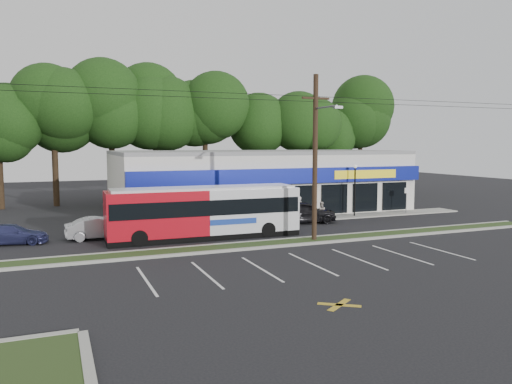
{
  "coord_description": "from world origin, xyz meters",
  "views": [
    {
      "loc": [
        -11.57,
        -25.36,
        5.89
      ],
      "look_at": [
        0.81,
        5.0,
        2.74
      ],
      "focal_mm": 35.0,
      "sensor_mm": 36.0,
      "label": 1
    }
  ],
  "objects_px": {
    "metrobus": "(205,211)",
    "car_silver": "(100,228)",
    "sign_post": "(407,196)",
    "car_blue": "(12,234)",
    "car_dark": "(303,212)",
    "lamp_post": "(355,184)",
    "pedestrian_b": "(321,212)",
    "utility_pole": "(313,152)",
    "pedestrian_a": "(299,209)"
  },
  "relations": [
    {
      "from": "metrobus",
      "to": "car_silver",
      "type": "height_order",
      "value": "metrobus"
    },
    {
      "from": "sign_post",
      "to": "car_silver",
      "type": "xyz_separation_m",
      "value": [
        -25.0,
        -1.85,
        -0.87
      ]
    },
    {
      "from": "metrobus",
      "to": "car_blue",
      "type": "distance_m",
      "value": 11.44
    },
    {
      "from": "car_dark",
      "to": "car_blue",
      "type": "height_order",
      "value": "car_dark"
    },
    {
      "from": "lamp_post",
      "to": "pedestrian_b",
      "type": "bearing_deg",
      "value": -158.91
    },
    {
      "from": "metrobus",
      "to": "lamp_post",
      "type": "bearing_deg",
      "value": 18.25
    },
    {
      "from": "lamp_post",
      "to": "utility_pole",
      "type": "bearing_deg",
      "value": -136.05
    },
    {
      "from": "car_blue",
      "to": "car_dark",
      "type": "bearing_deg",
      "value": -78.59
    },
    {
      "from": "sign_post",
      "to": "car_blue",
      "type": "height_order",
      "value": "sign_post"
    },
    {
      "from": "car_silver",
      "to": "pedestrian_b",
      "type": "bearing_deg",
      "value": -89.91
    },
    {
      "from": "sign_post",
      "to": "car_silver",
      "type": "height_order",
      "value": "sign_post"
    },
    {
      "from": "car_blue",
      "to": "pedestrian_a",
      "type": "bearing_deg",
      "value": -75.73
    },
    {
      "from": "lamp_post",
      "to": "car_dark",
      "type": "height_order",
      "value": "lamp_post"
    },
    {
      "from": "metrobus",
      "to": "car_silver",
      "type": "distance_m",
      "value": 6.6
    },
    {
      "from": "utility_pole",
      "to": "car_dark",
      "type": "relative_size",
      "value": 10.0
    },
    {
      "from": "metrobus",
      "to": "car_blue",
      "type": "relative_size",
      "value": 2.97
    },
    {
      "from": "car_silver",
      "to": "car_blue",
      "type": "distance_m",
      "value": 4.98
    },
    {
      "from": "lamp_post",
      "to": "pedestrian_b",
      "type": "relative_size",
      "value": 2.71
    },
    {
      "from": "car_dark",
      "to": "car_silver",
      "type": "relative_size",
      "value": 1.21
    },
    {
      "from": "utility_pole",
      "to": "lamp_post",
      "type": "xyz_separation_m",
      "value": [
        8.17,
        7.87,
        -2.74
      ]
    },
    {
      "from": "metrobus",
      "to": "car_dark",
      "type": "relative_size",
      "value": 2.42
    },
    {
      "from": "metrobus",
      "to": "pedestrian_a",
      "type": "height_order",
      "value": "metrobus"
    },
    {
      "from": "metrobus",
      "to": "pedestrian_b",
      "type": "distance_m",
      "value": 10.33
    },
    {
      "from": "car_dark",
      "to": "pedestrian_a",
      "type": "distance_m",
      "value": 1.01
    },
    {
      "from": "sign_post",
      "to": "pedestrian_a",
      "type": "bearing_deg",
      "value": -179.58
    },
    {
      "from": "car_blue",
      "to": "pedestrian_a",
      "type": "relative_size",
      "value": 2.13
    },
    {
      "from": "lamp_post",
      "to": "pedestrian_a",
      "type": "bearing_deg",
      "value": -176.72
    },
    {
      "from": "utility_pole",
      "to": "car_silver",
      "type": "relative_size",
      "value": 12.07
    },
    {
      "from": "lamp_post",
      "to": "metrobus",
      "type": "bearing_deg",
      "value": -162.78
    },
    {
      "from": "car_silver",
      "to": "pedestrian_b",
      "type": "relative_size",
      "value": 2.64
    },
    {
      "from": "sign_post",
      "to": "pedestrian_b",
      "type": "xyz_separation_m",
      "value": [
        -8.96,
        -1.3,
        -0.77
      ]
    },
    {
      "from": "metrobus",
      "to": "sign_post",
      "type": "bearing_deg",
      "value": 13.21
    },
    {
      "from": "utility_pole",
      "to": "pedestrian_b",
      "type": "bearing_deg",
      "value": 56.46
    },
    {
      "from": "lamp_post",
      "to": "metrobus",
      "type": "relative_size",
      "value": 0.35
    },
    {
      "from": "sign_post",
      "to": "car_blue",
      "type": "bearing_deg",
      "value": -176.99
    },
    {
      "from": "pedestrian_a",
      "to": "utility_pole",
      "type": "bearing_deg",
      "value": 68.72
    },
    {
      "from": "lamp_post",
      "to": "car_blue",
      "type": "relative_size",
      "value": 1.04
    },
    {
      "from": "pedestrian_b",
      "to": "car_blue",
      "type": "bearing_deg",
      "value": 24.23
    },
    {
      "from": "car_silver",
      "to": "lamp_post",
      "type": "bearing_deg",
      "value": -85.94
    },
    {
      "from": "utility_pole",
      "to": "sign_post",
      "type": "bearing_deg",
      "value": 30.15
    },
    {
      "from": "metrobus",
      "to": "car_blue",
      "type": "xyz_separation_m",
      "value": [
        -11.1,
        2.5,
        -1.12
      ]
    },
    {
      "from": "car_silver",
      "to": "pedestrian_b",
      "type": "height_order",
      "value": "pedestrian_b"
    },
    {
      "from": "car_silver",
      "to": "pedestrian_b",
      "type": "xyz_separation_m",
      "value": [
        16.04,
        0.55,
        0.1
      ]
    },
    {
      "from": "car_silver",
      "to": "pedestrian_a",
      "type": "bearing_deg",
      "value": -85.01
    },
    {
      "from": "lamp_post",
      "to": "metrobus",
      "type": "xyz_separation_m",
      "value": [
        -13.87,
        -4.3,
        -0.96
      ]
    },
    {
      "from": "pedestrian_a",
      "to": "car_blue",
      "type": "bearing_deg",
      "value": 4.27
    },
    {
      "from": "car_silver",
      "to": "metrobus",
      "type": "bearing_deg",
      "value": -111.81
    },
    {
      "from": "utility_pole",
      "to": "lamp_post",
      "type": "distance_m",
      "value": 11.67
    },
    {
      "from": "car_blue",
      "to": "utility_pole",
      "type": "bearing_deg",
      "value": -99.95
    },
    {
      "from": "lamp_post",
      "to": "car_silver",
      "type": "relative_size",
      "value": 1.03
    }
  ]
}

